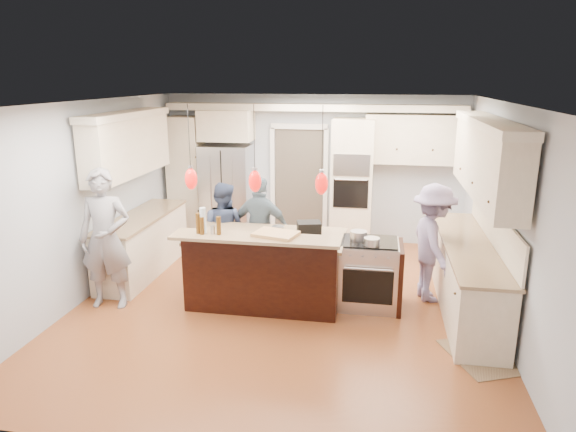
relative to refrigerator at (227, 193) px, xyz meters
name	(u,v)px	position (x,y,z in m)	size (l,w,h in m)	color
ground_plane	(284,303)	(1.55, -2.64, -0.90)	(6.00, 6.00, 0.00)	#AF5E30
room_shell	(283,173)	(1.55, -2.64, 0.92)	(5.54, 6.04, 2.72)	#B2BCC6
refrigerator	(227,193)	(0.00, 0.00, 0.00)	(0.90, 0.70, 1.80)	#B7B7BC
oven_column	(352,184)	(2.30, 0.03, 0.25)	(0.72, 0.69, 2.30)	beige
back_upper_cabinets	(271,152)	(0.80, 0.12, 0.77)	(5.30, 0.61, 2.54)	beige
right_counter_run	(473,233)	(3.99, -2.34, 0.16)	(0.64, 3.10, 2.51)	beige
left_cabinets	(137,207)	(-0.89, -1.84, 0.16)	(0.64, 2.30, 2.51)	beige
kitchen_island	(267,267)	(1.30, -2.57, -0.41)	(2.10, 1.46, 1.12)	black
island_range	(371,274)	(2.71, -2.49, -0.44)	(0.82, 0.71, 0.92)	#B7B7BC
pendant_lights	(255,181)	(1.30, -3.15, 0.90)	(1.75, 0.15, 1.03)	black
person_bar_end	(105,239)	(-0.75, -3.09, 0.04)	(0.69, 0.45, 1.88)	gray
person_far_left	(223,230)	(0.45, -1.79, -0.16)	(0.72, 0.56, 1.48)	navy
person_far_right	(261,229)	(1.05, -1.79, -0.11)	(0.93, 0.39, 1.58)	slate
person_range_side	(433,243)	(3.52, -2.13, -0.08)	(1.06, 0.61, 1.63)	gray
floor_rug	(480,357)	(3.95, -3.64, -0.89)	(0.60, 0.88, 0.01)	#8E744D
water_bottle	(203,221)	(0.64, -3.17, 0.38)	(0.08, 0.08, 0.33)	silver
beer_bottle_a	(202,226)	(0.63, -3.21, 0.33)	(0.06, 0.06, 0.22)	#4F300E
beer_bottle_b	(198,223)	(0.58, -3.18, 0.35)	(0.06, 0.06, 0.26)	#4F300E
beer_bottle_c	(219,226)	(0.84, -3.19, 0.33)	(0.06, 0.06, 0.23)	#4F300E
drink_can	(213,230)	(0.76, -3.18, 0.27)	(0.06, 0.06, 0.11)	#B7B7BC
cutting_board	(276,234)	(1.54, -3.11, 0.24)	(0.51, 0.37, 0.04)	tan
pot_large	(358,236)	(2.53, -2.51, 0.08)	(0.22, 0.22, 0.13)	#B7B7BC
pot_small	(372,242)	(2.71, -2.68, 0.07)	(0.20, 0.20, 0.10)	#B7B7BC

